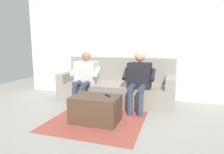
# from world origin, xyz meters

# --- Properties ---
(ground_plane) EXTENTS (8.00, 8.00, 0.00)m
(ground_plane) POSITION_xyz_m (0.00, 0.60, 0.00)
(ground_plane) COLOR gray
(back_wall) EXTENTS (5.00, 0.06, 2.71)m
(back_wall) POSITION_xyz_m (0.00, -0.61, 1.35)
(back_wall) COLOR silver
(back_wall) RESTS_ON ground
(couch) EXTENTS (2.38, 0.83, 0.93)m
(couch) POSITION_xyz_m (0.00, -0.14, 0.31)
(couch) COLOR gray
(couch) RESTS_ON ground
(coffee_table) EXTENTS (0.74, 0.51, 0.41)m
(coffee_table) POSITION_xyz_m (0.00, 1.02, 0.21)
(coffee_table) COLOR #4C3828
(coffee_table) RESTS_ON ground
(person_left_seated) EXTENTS (0.58, 0.58, 1.09)m
(person_left_seated) POSITION_xyz_m (-0.54, 0.25, 0.61)
(person_left_seated) COLOR black
(person_left_seated) RESTS_ON ground
(person_right_seated) EXTENTS (0.58, 0.55, 1.07)m
(person_right_seated) POSITION_xyz_m (0.54, 0.24, 0.60)
(person_right_seated) COLOR beige
(person_right_seated) RESTS_ON ground
(remote_black) EXTENTS (0.12, 0.12, 0.02)m
(remote_black) POSITION_xyz_m (-0.17, 0.94, 0.42)
(remote_black) COLOR black
(remote_black) RESTS_ON coffee_table
(floor_rug) EXTENTS (1.46, 1.58, 0.01)m
(floor_rug) POSITION_xyz_m (0.00, 0.89, 0.00)
(floor_rug) COLOR #9E473D
(floor_rug) RESTS_ON ground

